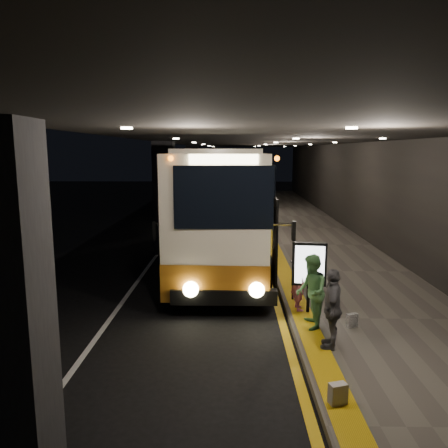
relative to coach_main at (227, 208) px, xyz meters
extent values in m
plane|color=black|center=(-0.96, -3.27, -1.90)|extent=(90.00, 90.00, 0.00)
cube|color=silver|center=(-2.76, 1.73, -1.90)|extent=(0.12, 50.00, 0.01)
cube|color=gold|center=(1.39, 1.73, -1.90)|extent=(0.18, 50.00, 0.01)
cube|color=#514C44|center=(3.79, 1.73, -1.83)|extent=(4.50, 50.00, 0.15)
cube|color=gold|center=(1.89, 1.73, -1.75)|extent=(0.50, 50.00, 0.01)
cube|color=black|center=(6.04, 1.73, 1.10)|extent=(0.10, 50.00, 6.00)
cube|color=black|center=(-2.46, -11.27, 0.30)|extent=(0.80, 0.80, 4.40)
cube|color=black|center=(-2.46, 0.73, 0.30)|extent=(0.80, 0.80, 4.40)
cube|color=black|center=(-2.46, 12.73, 0.30)|extent=(0.80, 0.80, 4.40)
cube|color=black|center=(1.54, 1.73, 2.70)|extent=(9.00, 50.00, 0.40)
cube|color=beige|center=(0.00, 0.02, 0.29)|extent=(3.03, 12.60, 3.55)
cube|color=#9C6416|center=(0.00, 0.02, -1.02)|extent=(3.05, 12.62, 0.94)
cube|color=black|center=(0.00, -6.26, 1.07)|extent=(2.30, 0.14, 1.46)
cube|color=black|center=(0.00, -6.18, -1.33)|extent=(2.56, 0.34, 0.37)
cylinder|color=black|center=(-1.18, -3.94, -1.38)|extent=(0.29, 1.04, 1.04)
cylinder|color=black|center=(1.18, -3.94, -1.38)|extent=(0.29, 1.04, 1.04)
cylinder|color=black|center=(-1.18, 4.19, -1.38)|extent=(0.29, 1.04, 1.04)
cylinder|color=black|center=(1.18, 4.19, -1.38)|extent=(0.29, 1.04, 1.04)
sphere|color=#FFEAA5|center=(-0.78, -6.27, -1.12)|extent=(0.38, 0.38, 0.38)
sphere|color=#FFEAA5|center=(0.78, -6.27, -1.12)|extent=(0.38, 0.38, 0.38)
cube|color=#FFF2BF|center=(0.00, -6.27, 1.94)|extent=(1.57, 0.10, 0.23)
cube|color=beige|center=(-0.09, 15.57, 0.33)|extent=(3.09, 12.81, 3.61)
cube|color=#9C6416|center=(-0.09, 15.57, -1.00)|extent=(3.11, 12.83, 0.95)
cube|color=black|center=(-0.09, 9.18, 1.12)|extent=(2.33, 0.14, 1.49)
cube|color=black|center=(-0.09, 9.26, -1.32)|extent=(2.61, 0.34, 0.37)
cylinder|color=black|center=(-1.29, 11.54, -1.37)|extent=(0.30, 1.06, 1.06)
cylinder|color=black|center=(1.12, 11.54, -1.37)|extent=(0.30, 1.06, 1.06)
cylinder|color=black|center=(-1.29, 19.82, -1.37)|extent=(0.30, 1.06, 1.06)
cylinder|color=black|center=(1.12, 19.82, -1.37)|extent=(0.30, 1.06, 1.06)
imported|color=#CB5F89|center=(1.84, -5.87, -1.00)|extent=(0.41, 0.58, 1.50)
imported|color=#4B8248|center=(1.94, -6.97, -0.93)|extent=(0.52, 0.82, 1.65)
imported|color=#464549|center=(2.18, -7.96, -0.94)|extent=(0.71, 1.04, 1.62)
cube|color=black|center=(2.87, -6.93, -1.60)|extent=(0.28, 0.20, 0.31)
cube|color=#B3ADA8|center=(1.84, -9.96, -1.58)|extent=(0.30, 0.23, 0.34)
cylinder|color=black|center=(2.04, -6.05, -1.42)|extent=(0.08, 0.08, 0.67)
cube|color=black|center=(2.04, -6.05, -0.55)|extent=(0.82, 0.21, 1.06)
cube|color=white|center=(2.04, -6.11, -0.55)|extent=(0.69, 0.11, 0.91)
cylinder|color=black|center=(1.79, -5.15, -1.23)|extent=(0.05, 0.05, 1.04)
camera|label=1|loc=(0.21, -16.21, 2.13)|focal=35.00mm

